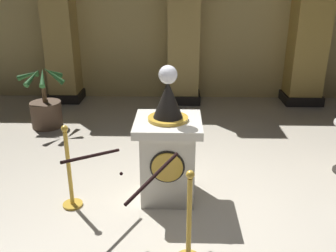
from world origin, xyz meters
The scene contains 10 objects.
ground_plane centered at (0.00, 0.00, 0.00)m, with size 11.55×11.55×0.00m, color beige.
back_wall centered at (0.00, 4.91, 1.78)m, with size 11.55×0.16×3.57m, color tan.
pedestal_clock centered at (-0.23, 0.45, 0.65)m, with size 0.80×0.80×1.69m.
stanchion_near centered at (-1.39, 0.19, 0.37)m, with size 0.24×0.24×1.05m.
stanchion_far centered at (0.00, -0.73, 0.34)m, with size 0.24×0.24×0.99m.
velvet_rope centered at (-0.70, -0.27, 0.79)m, with size 1.19×1.18×0.22m.
column_left centered at (-2.68, 4.52, 1.70)m, with size 0.75×0.75×3.42m.
column_right centered at (2.68, 4.52, 1.70)m, with size 0.85×0.85×3.42m.
column_centre_rear centered at (0.00, 4.52, 1.70)m, with size 0.81×0.81×3.42m.
potted_palm_left centered at (-2.56, 2.81, 0.36)m, with size 0.88×0.80×1.17m.
Camera 1 is at (-0.12, -3.65, 2.56)m, focal length 39.65 mm.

